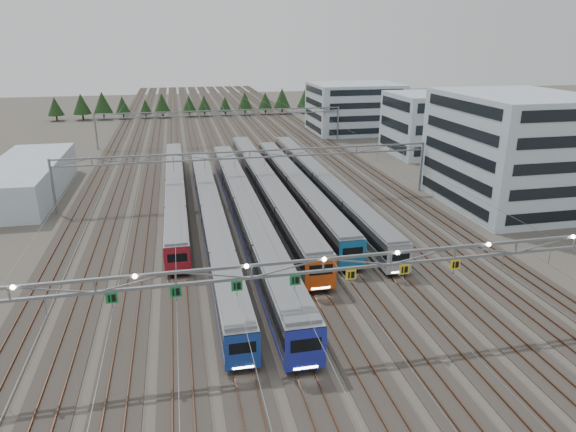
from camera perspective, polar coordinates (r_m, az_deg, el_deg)
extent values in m
plane|color=#47423A|center=(43.48, 3.71, -14.21)|extent=(400.00, 400.00, 0.00)
cube|color=#2D2823|center=(137.24, -7.80, 9.15)|extent=(54.00, 260.00, 0.08)
cube|color=brown|center=(137.67, -18.53, 8.42)|extent=(0.08, 260.00, 0.16)
cube|color=brown|center=(141.43, 2.67, 9.66)|extent=(0.08, 260.00, 0.16)
cube|color=brown|center=(137.17, -8.10, 9.18)|extent=(0.08, 260.00, 0.16)
cube|color=brown|center=(137.28, -7.50, 9.22)|extent=(0.08, 260.00, 0.16)
cube|color=black|center=(80.32, -12.33, 1.83)|extent=(2.28, 53.11, 0.35)
cube|color=#96979D|center=(79.84, -12.41, 2.98)|extent=(2.68, 54.20, 3.02)
cube|color=black|center=(79.74, -12.43, 3.23)|extent=(2.74, 53.92, 0.91)
cube|color=maroon|center=(80.20, -12.35, 2.11)|extent=(2.73, 53.92, 0.34)
cube|color=slate|center=(79.42, -12.50, 4.09)|extent=(2.42, 53.11, 0.24)
cube|color=maroon|center=(54.35, -12.18, -4.89)|extent=(2.70, 0.12, 3.02)
cube|color=black|center=(54.18, -12.21, -4.56)|extent=(2.01, 0.10, 0.91)
cube|color=white|center=(54.84, -12.09, -6.17)|extent=(1.61, 0.06, 0.14)
cube|color=black|center=(67.47, -8.40, -1.32)|extent=(2.27, 60.63, 0.34)
cube|color=#96979D|center=(66.91, -8.47, 0.02)|extent=(2.68, 61.87, 3.01)
cube|color=black|center=(66.79, -8.49, 0.31)|extent=(2.74, 61.56, 0.91)
cube|color=#193B99|center=(67.33, -8.42, -1.00)|extent=(2.73, 61.56, 0.33)
cube|color=slate|center=(66.40, -8.54, 1.32)|extent=(2.41, 60.63, 0.24)
cube|color=#193B99|center=(39.15, -5.06, -14.81)|extent=(2.70, 0.12, 3.01)
cube|color=black|center=(38.93, -5.07, -14.39)|extent=(2.01, 0.10, 0.91)
cube|color=white|center=(39.85, -4.99, -16.42)|extent=(1.61, 0.06, 0.14)
cube|color=black|center=(68.50, -4.70, -0.82)|extent=(2.63, 64.22, 0.40)
cube|color=#96979D|center=(67.86, -4.74, 0.71)|extent=(3.10, 65.53, 3.49)
cube|color=black|center=(67.72, -4.75, 1.04)|extent=(3.16, 65.20, 1.05)
cube|color=#1F2BAD|center=(68.34, -4.71, -0.46)|extent=(3.15, 65.20, 0.39)
cube|color=slate|center=(67.29, -4.78, 2.20)|extent=(2.79, 64.22, 0.28)
cube|color=#1F2BAD|center=(38.74, 1.99, -14.63)|extent=(3.12, 0.12, 3.49)
cube|color=black|center=(38.48, 2.01, -14.14)|extent=(2.32, 0.10, 1.05)
cube|color=white|center=(39.56, 1.99, -16.50)|extent=(1.86, 0.06, 0.17)
cube|color=black|center=(78.74, -2.46, 1.94)|extent=(2.65, 60.81, 0.40)
cube|color=#96979D|center=(78.18, -2.48, 3.30)|extent=(3.12, 62.05, 3.51)
cube|color=black|center=(78.06, -2.48, 3.60)|extent=(3.18, 61.74, 1.06)
cube|color=#E24D14|center=(78.60, -2.46, 2.27)|extent=(3.17, 61.74, 0.39)
cube|color=slate|center=(77.68, -2.50, 4.62)|extent=(2.81, 60.81, 0.28)
cube|color=#E24D14|center=(49.83, 3.66, -6.40)|extent=(3.14, 0.12, 3.51)
cube|color=black|center=(49.62, 3.68, -5.98)|extent=(2.34, 0.10, 1.06)
cube|color=white|center=(50.47, 3.64, -8.00)|extent=(1.87, 0.06, 0.17)
cube|color=black|center=(78.62, 0.91, 1.92)|extent=(2.52, 51.45, 0.38)
cube|color=#96979D|center=(78.08, 0.91, 3.22)|extent=(2.96, 52.50, 3.34)
cube|color=black|center=(77.97, 0.91, 3.50)|extent=(3.02, 52.23, 1.01)
cube|color=#1767A5|center=(78.49, 0.91, 2.23)|extent=(3.01, 52.23, 0.37)
cube|color=slate|center=(77.61, 0.92, 4.47)|extent=(2.67, 51.45, 0.26)
cube|color=#1767A5|center=(54.38, 7.18, -4.35)|extent=(2.98, 0.12, 3.34)
cube|color=black|center=(54.20, 7.20, -3.98)|extent=(2.22, 0.10, 1.01)
cube|color=white|center=(54.93, 7.13, -5.77)|extent=(1.78, 0.06, 0.16)
cube|color=black|center=(81.75, 3.63, 2.57)|extent=(2.37, 59.44, 0.36)
cube|color=#96979D|center=(81.26, 3.66, 3.74)|extent=(2.79, 60.65, 3.14)
cube|color=black|center=(81.16, 3.66, 4.00)|extent=(2.85, 60.34, 0.95)
cube|color=#9A9FA9|center=(81.63, 3.64, 2.85)|extent=(2.84, 60.34, 0.35)
cube|color=slate|center=(80.83, 3.68, 4.88)|extent=(2.51, 59.44, 0.25)
cube|color=#9A9FA9|center=(54.45, 12.31, -4.77)|extent=(2.81, 0.12, 3.14)
cube|color=black|center=(54.27, 12.35, -4.42)|extent=(2.09, 0.10, 0.95)
cube|color=white|center=(54.97, 12.23, -6.10)|extent=(1.68, 0.06, 0.15)
cube|color=gray|center=(39.70, 3.96, -4.79)|extent=(56.00, 0.22, 0.22)
cube|color=gray|center=(40.12, 3.92, -6.10)|extent=(56.00, 0.22, 0.22)
cube|color=#197D3B|center=(39.28, -18.99, -8.61)|extent=(0.85, 0.06, 0.85)
cube|color=#197D3B|center=(38.91, -12.36, -8.22)|extent=(0.85, 0.06, 0.85)
cube|color=#197D3B|center=(39.06, -5.70, -7.72)|extent=(0.85, 0.06, 0.85)
cube|color=#197D3B|center=(39.72, 0.81, -7.13)|extent=(0.85, 0.06, 0.85)
cube|color=yellow|center=(40.87, 7.01, -6.48)|extent=(0.85, 0.06, 0.85)
cube|color=yellow|center=(42.47, 12.79, -5.81)|extent=(0.85, 0.06, 0.85)
cube|color=yellow|center=(44.47, 18.09, -5.14)|extent=(0.85, 0.06, 0.85)
cylinder|color=gray|center=(79.38, -24.67, 2.98)|extent=(0.36, 0.36, 8.00)
cylinder|color=gray|center=(86.34, 14.59, 5.35)|extent=(0.36, 0.36, 8.00)
cube|color=gray|center=(77.17, -4.28, 7.20)|extent=(56.00, 0.22, 0.22)
cube|color=gray|center=(77.39, -4.26, 6.47)|extent=(56.00, 0.22, 0.22)
cylinder|color=gray|center=(122.69, -20.56, 8.78)|extent=(0.36, 0.36, 8.00)
cylinder|color=gray|center=(127.30, 5.57, 10.25)|extent=(0.36, 0.36, 8.00)
cube|color=gray|center=(121.27, -7.36, 11.55)|extent=(56.00, 0.22, 0.22)
cube|color=gray|center=(121.41, -7.34, 11.08)|extent=(56.00, 0.22, 0.22)
cube|color=#A9BCC9|center=(82.36, 23.74, 6.67)|extent=(18.00, 22.00, 16.37)
cube|color=#A9BCC9|center=(113.92, 14.99, 9.83)|extent=(14.00, 16.00, 12.75)
cube|color=#A9BCC9|center=(137.84, 7.37, 11.83)|extent=(22.00, 18.00, 12.48)
cube|color=#A9BCC9|center=(91.24, -27.05, 3.70)|extent=(10.00, 30.00, 5.31)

